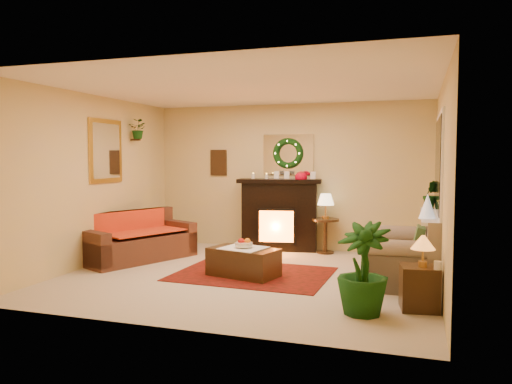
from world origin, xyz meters
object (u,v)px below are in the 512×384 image
(sofa, at_px, (138,234))
(loveseat, at_px, (404,250))
(fireplace, at_px, (280,219))
(side_table_round, at_px, (325,234))
(end_table_square, at_px, (419,285))
(coffee_table, at_px, (243,261))

(sofa, relative_size, loveseat, 1.18)
(sofa, height_order, fireplace, fireplace)
(sofa, relative_size, fireplace, 1.38)
(side_table_round, distance_m, end_table_square, 3.23)
(side_table_round, bearing_deg, coffee_table, -111.21)
(fireplace, height_order, side_table_round, fireplace)
(loveseat, bearing_deg, fireplace, 141.87)
(loveseat, height_order, coffee_table, loveseat)
(fireplace, xyz_separation_m, side_table_round, (0.84, -0.07, -0.23))
(end_table_square, height_order, coffee_table, end_table_square)
(side_table_round, distance_m, coffee_table, 2.17)
(loveseat, xyz_separation_m, coffee_table, (-2.11, -0.43, -0.21))
(loveseat, distance_m, end_table_square, 1.28)
(sofa, bearing_deg, end_table_square, 6.53)
(fireplace, height_order, end_table_square, fireplace)
(sofa, distance_m, side_table_round, 3.14)
(end_table_square, bearing_deg, loveseat, 99.03)
(sofa, xyz_separation_m, end_table_square, (4.29, -1.35, -0.16))
(sofa, bearing_deg, side_table_round, 52.56)
(loveseat, relative_size, coffee_table, 1.64)
(loveseat, relative_size, side_table_round, 2.56)
(fireplace, relative_size, loveseat, 0.85)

